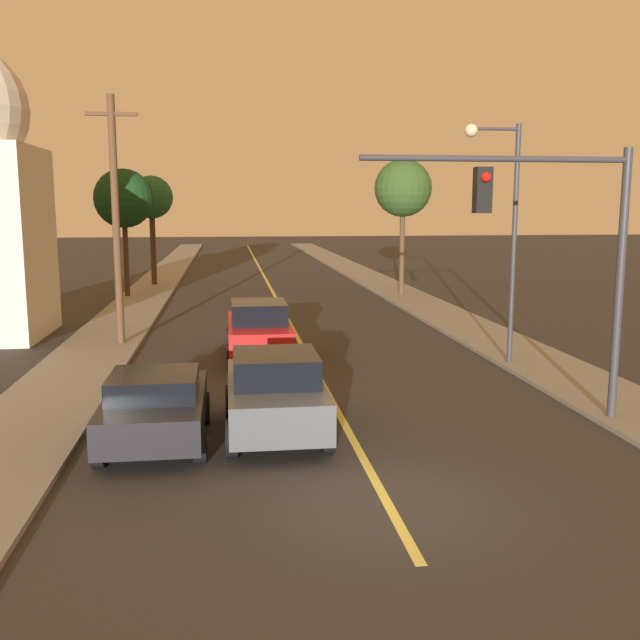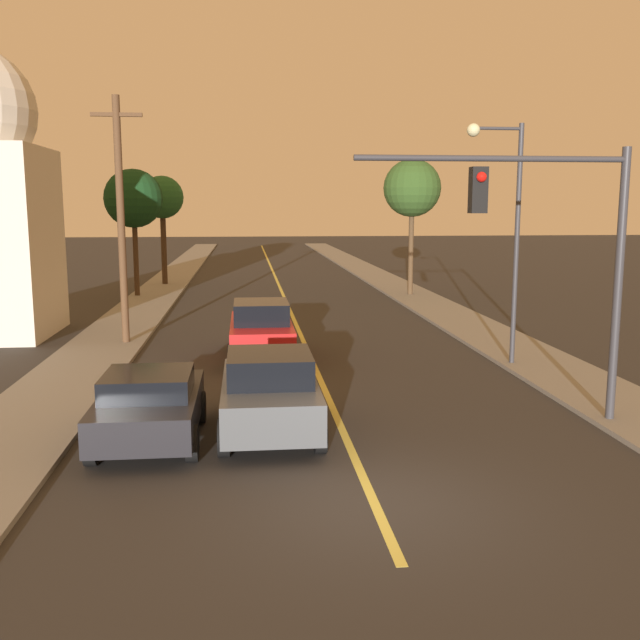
{
  "view_description": "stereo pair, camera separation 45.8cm",
  "coord_description": "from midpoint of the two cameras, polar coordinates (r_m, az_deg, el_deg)",
  "views": [
    {
      "loc": [
        -2.37,
        -10.22,
        4.54
      ],
      "look_at": [
        0.0,
        8.04,
        1.6
      ],
      "focal_mm": 40.0,
      "sensor_mm": 36.0,
      "label": 1
    },
    {
      "loc": [
        -1.92,
        -10.27,
        4.54
      ],
      "look_at": [
        0.0,
        8.04,
        1.6
      ],
      "focal_mm": 40.0,
      "sensor_mm": 36.0,
      "label": 2
    }
  ],
  "objects": [
    {
      "name": "ground_plane",
      "position": [
        11.41,
        5.54,
        -14.41
      ],
      "size": [
        200.0,
        200.0,
        0.0
      ],
      "primitive_type": "plane",
      "color": "#2D2B28"
    },
    {
      "name": "road_surface",
      "position": [
        46.52,
        -3.32,
        3.46
      ],
      "size": [
        10.57,
        80.0,
        0.01
      ],
      "color": "#2D2B28",
      "rests_on": "ground"
    },
    {
      "name": "sidewalk_left",
      "position": [
        46.67,
        -11.37,
        3.38
      ],
      "size": [
        2.5,
        80.0,
        0.12
      ],
      "color": "gray",
      "rests_on": "ground"
    },
    {
      "name": "sidewalk_right",
      "position": [
        47.27,
        4.64,
        3.6
      ],
      "size": [
        2.5,
        80.0,
        0.12
      ],
      "color": "gray",
      "rests_on": "ground"
    },
    {
      "name": "car_near_lane_front",
      "position": [
        14.35,
        -3.14,
        -5.79
      ],
      "size": [
        1.99,
        4.08,
        1.69
      ],
      "color": "#474C51",
      "rests_on": "ground"
    },
    {
      "name": "car_near_lane_second",
      "position": [
        21.43,
        -4.11,
        -0.77
      ],
      "size": [
        1.95,
        4.45,
        1.75
      ],
      "color": "red",
      "rests_on": "ground"
    },
    {
      "name": "car_outer_lane_front",
      "position": [
        14.18,
        -12.56,
        -6.67
      ],
      "size": [
        1.98,
        3.8,
        1.42
      ],
      "color": "black",
      "rests_on": "ground"
    },
    {
      "name": "traffic_signal_mast",
      "position": [
        15.23,
        19.16,
        6.52
      ],
      "size": [
        5.6,
        0.42,
        5.6
      ],
      "color": "#333338",
      "rests_on": "ground"
    },
    {
      "name": "streetlamp_right",
      "position": [
        20.65,
        15.21,
        8.41
      ],
      "size": [
        1.6,
        0.36,
        6.67
      ],
      "color": "#333338",
      "rests_on": "ground"
    },
    {
      "name": "utility_pole_left",
      "position": [
        23.94,
        -15.12,
        8.0
      ],
      "size": [
        1.6,
        0.24,
        7.88
      ],
      "color": "#513823",
      "rests_on": "ground"
    },
    {
      "name": "tree_left_near",
      "position": [
        36.77,
        -14.35,
        9.36
      ],
      "size": [
        2.89,
        2.89,
        6.26
      ],
      "color": "#3D2B1C",
      "rests_on": "ground"
    },
    {
      "name": "tree_left_far",
      "position": [
        42.02,
        -12.21,
        9.47
      ],
      "size": [
        2.42,
        2.42,
        6.16
      ],
      "color": "#3D2B1C",
      "rests_on": "ground"
    },
    {
      "name": "tree_right_near",
      "position": [
        36.45,
        7.75,
        10.37
      ],
      "size": [
        2.87,
        2.87,
        6.77
      ],
      "color": "#4C3823",
      "rests_on": "ground"
    }
  ]
}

